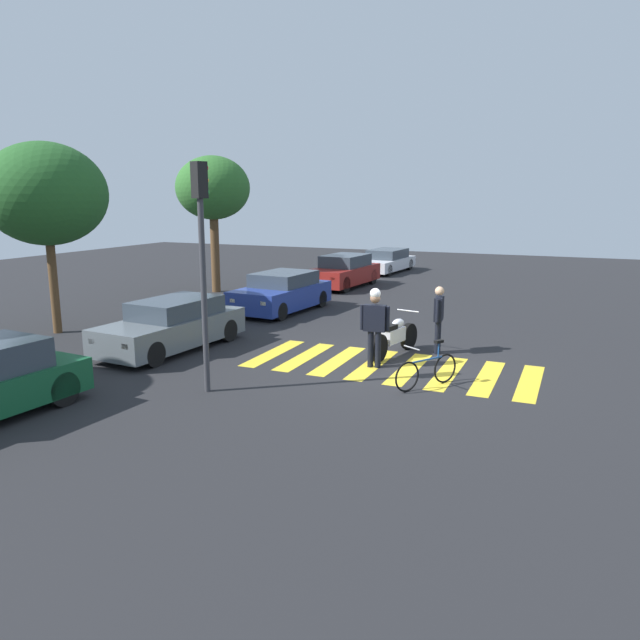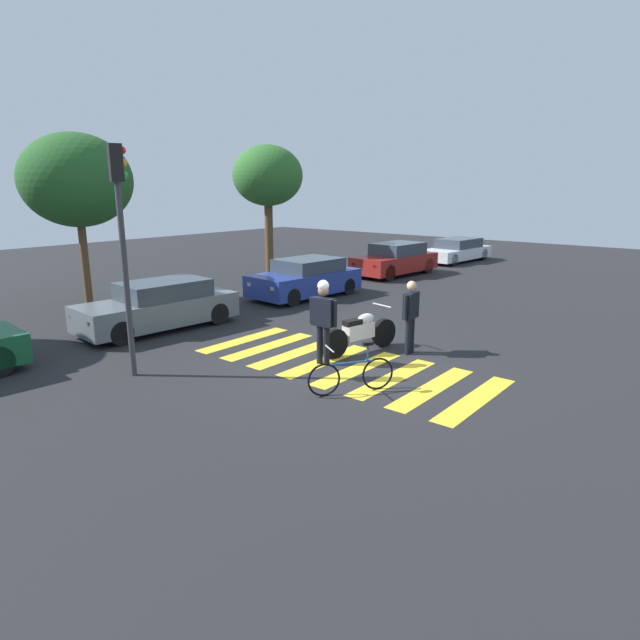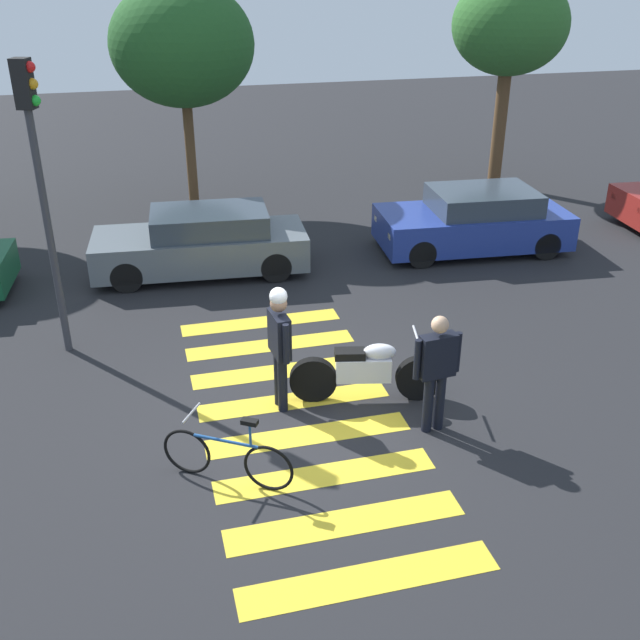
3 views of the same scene
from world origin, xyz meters
The scene contains 11 objects.
ground_plane centered at (0.00, 0.00, 0.00)m, with size 60.00×60.00×0.00m, color #232326.
police_motorcycle centered at (1.04, 0.24, 0.48)m, with size 2.23×0.78×1.07m.
leaning_bicycle centered at (-1.20, -1.16, 0.37)m, with size 1.50×0.97×0.98m.
officer_on_foot centered at (-0.21, 0.35, 1.12)m, with size 0.25×0.70×1.90m.
officer_by_motorcycle centered at (1.70, -0.73, 1.00)m, with size 0.69×0.25×1.74m.
crosswalk_stripes centered at (0.00, 0.00, 0.00)m, with size 2.83×6.75×0.01m.
car_grey_coupe centered at (-0.71, 5.77, 0.64)m, with size 4.42×2.01×1.33m.
car_blue_hatchback centered at (5.26, 5.60, 0.66)m, with size 4.24×2.19×1.36m.
traffic_light_pole centered at (-3.28, 2.95, 3.09)m, with size 0.36×0.30×4.64m.
street_tree_mid centered at (-0.46, 10.15, 4.03)m, with size 3.43×3.43×5.50m.
street_tree_far centered at (8.06, 10.15, 4.27)m, with size 3.04×3.04×5.61m.
Camera 3 is at (-1.95, -8.61, 5.92)m, focal length 41.43 mm.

